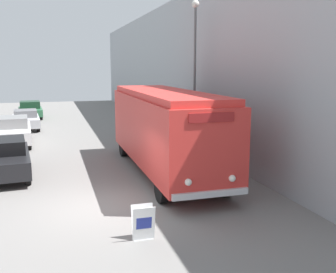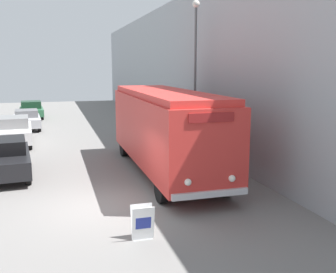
% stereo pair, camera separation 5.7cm
% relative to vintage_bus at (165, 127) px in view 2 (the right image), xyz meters
% --- Properties ---
extents(ground_plane, '(80.00, 80.00, 0.00)m').
position_rel_vintage_bus_xyz_m(ground_plane, '(-3.11, -3.51, -1.97)').
color(ground_plane, slate).
extents(building_wall_right, '(0.30, 60.00, 8.64)m').
position_rel_vintage_bus_xyz_m(building_wall_right, '(3.30, 6.49, 2.35)').
color(building_wall_right, '#9EA3A8').
rests_on(building_wall_right, ground_plane).
extents(vintage_bus, '(2.62, 10.15, 3.49)m').
position_rel_vintage_bus_xyz_m(vintage_bus, '(0.00, 0.00, 0.00)').
color(vintage_bus, black).
rests_on(vintage_bus, ground_plane).
extents(sign_board, '(0.58, 0.35, 0.93)m').
position_rel_vintage_bus_xyz_m(sign_board, '(-2.38, -6.21, -1.52)').
color(sign_board, gray).
rests_on(sign_board, ground_plane).
extents(streetlamp, '(0.36, 0.36, 7.59)m').
position_rel_vintage_bus_xyz_m(streetlamp, '(2.29, 2.62, 2.83)').
color(streetlamp, '#595E60').
rests_on(streetlamp, ground_plane).
extents(parked_car_near, '(2.18, 4.59, 1.55)m').
position_rel_vintage_bus_xyz_m(parked_car_near, '(-6.44, 1.26, -1.19)').
color(parked_car_near, black).
rests_on(parked_car_near, ground_plane).
extents(parked_car_mid, '(2.09, 4.89, 1.62)m').
position_rel_vintage_bus_xyz_m(parked_car_mid, '(-6.68, 8.19, -1.14)').
color(parked_car_mid, black).
rests_on(parked_car_mid, ground_plane).
extents(parked_car_far, '(2.10, 4.28, 1.40)m').
position_rel_vintage_bus_xyz_m(parked_car_far, '(-6.36, 14.03, -1.25)').
color(parked_car_far, black).
rests_on(parked_car_far, ground_plane).
extents(parked_car_distant, '(2.17, 4.17, 1.49)m').
position_rel_vintage_bus_xyz_m(parked_car_distant, '(-6.33, 20.33, -1.23)').
color(parked_car_distant, black).
rests_on(parked_car_distant, ground_plane).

